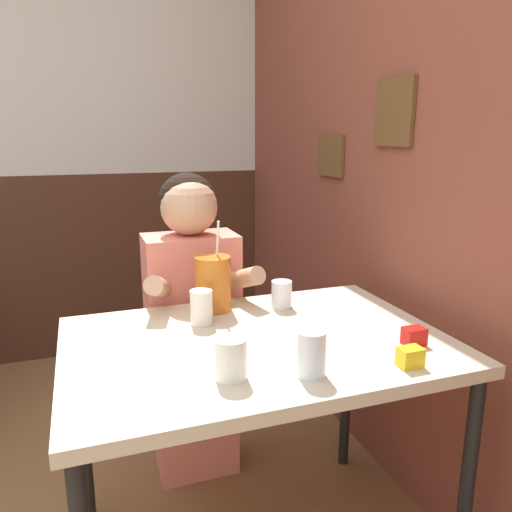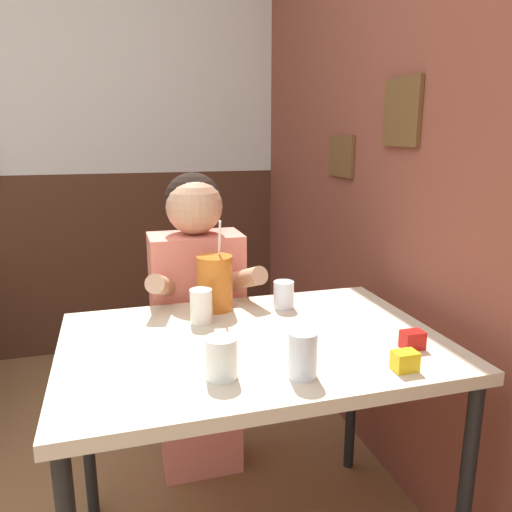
{
  "view_description": "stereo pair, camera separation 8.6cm",
  "coord_description": "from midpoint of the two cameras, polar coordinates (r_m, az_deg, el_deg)",
  "views": [
    {
      "loc": [
        0.42,
        -0.86,
        1.32
      ],
      "look_at": [
        0.91,
        0.54,
        0.96
      ],
      "focal_mm": 35.0,
      "sensor_mm": 36.0,
      "label": 1
    },
    {
      "loc": [
        0.5,
        -0.88,
        1.32
      ],
      "look_at": [
        0.91,
        0.54,
        0.96
      ],
      "focal_mm": 35.0,
      "sensor_mm": 36.0,
      "label": 2
    }
  ],
  "objects": [
    {
      "name": "person_seated",
      "position": [
        1.93,
        -8.54,
        -7.43
      ],
      "size": [
        0.42,
        0.41,
        1.19
      ],
      "color": "#EA7F6B",
      "rests_on": "ground_plane"
    },
    {
      "name": "glass_far_side",
      "position": [
        1.55,
        -7.85,
        -5.83
      ],
      "size": [
        0.07,
        0.07,
        0.11
      ],
      "color": "silver",
      "rests_on": "main_table"
    },
    {
      "name": "glass_by_brick",
      "position": [
        1.23,
        4.31,
        -11.05
      ],
      "size": [
        0.07,
        0.07,
        0.11
      ],
      "color": "silver",
      "rests_on": "main_table"
    },
    {
      "name": "condiment_ketchup",
      "position": [
        1.46,
        16.0,
        -8.82
      ],
      "size": [
        0.06,
        0.04,
        0.05
      ],
      "color": "#B7140F",
      "rests_on": "main_table"
    },
    {
      "name": "condiment_mustard",
      "position": [
        1.33,
        15.42,
        -11.1
      ],
      "size": [
        0.06,
        0.04,
        0.05
      ],
      "color": "yellow",
      "rests_on": "main_table"
    },
    {
      "name": "main_table",
      "position": [
        1.48,
        -1.6,
        -11.97
      ],
      "size": [
        1.08,
        0.74,
        0.75
      ],
      "color": "beige",
      "rests_on": "ground_plane"
    },
    {
      "name": "glass_center",
      "position": [
        1.21,
        -4.98,
        -11.62
      ],
      "size": [
        0.08,
        0.08,
        0.1
      ],
      "color": "silver",
      "rests_on": "main_table"
    },
    {
      "name": "brick_wall_right",
      "position": [
        2.24,
        9.2,
        14.26
      ],
      "size": [
        0.08,
        4.21,
        2.7
      ],
      "color": "brown",
      "rests_on": "ground_plane"
    },
    {
      "name": "cocktail_pitcher",
      "position": [
        1.66,
        -6.41,
        -3.14
      ],
      "size": [
        0.12,
        0.12,
        0.3
      ],
      "color": "#C6661E",
      "rests_on": "main_table"
    },
    {
      "name": "glass_near_pitcher",
      "position": [
        1.69,
        1.48,
        -4.4
      ],
      "size": [
        0.07,
        0.07,
        0.09
      ],
      "color": "silver",
      "rests_on": "main_table"
    }
  ]
}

